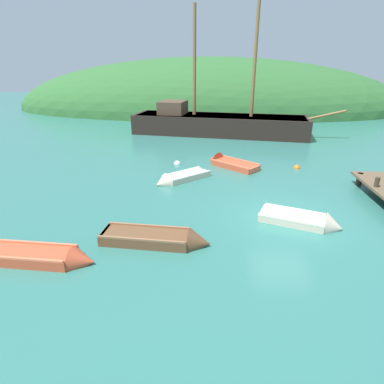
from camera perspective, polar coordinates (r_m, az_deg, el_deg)
ground_plane at (r=13.29m, az=16.54°, el=-4.57°), size 120.00×120.00×0.00m
shore_hill at (r=45.62m, az=2.86°, el=14.84°), size 53.10×23.03×13.61m
sailing_ship at (r=28.51m, az=4.62°, el=11.63°), size 17.88×5.85×12.06m
rowboat_outer_left at (r=11.05m, az=-5.50°, el=-8.70°), size 3.86×1.27×1.01m
rowboat_portside at (r=19.47m, az=6.48°, el=5.09°), size 3.39×3.09×1.15m
rowboat_far at (r=16.80m, az=-2.49°, el=2.32°), size 3.06×2.94×0.97m
rowboat_outer_right at (r=13.02m, az=20.14°, el=-5.20°), size 3.26×2.11×1.10m
rowboat_near_dock at (r=11.10m, az=-25.15°, el=-10.86°), size 3.65×1.10×0.93m
buoy_white at (r=19.74m, az=-2.69°, el=5.12°), size 0.42×0.42×0.42m
buoy_orange at (r=19.93m, az=18.53°, el=4.14°), size 0.40×0.40×0.40m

